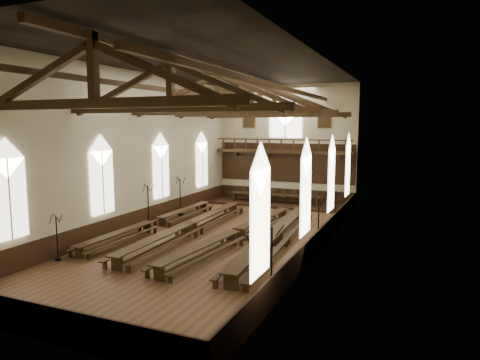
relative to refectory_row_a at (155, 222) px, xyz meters
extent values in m
plane|color=brown|center=(4.76, -0.40, -0.49)|extent=(26.00, 26.00, 0.00)
plane|color=beige|center=(4.76, 12.60, 4.51)|extent=(12.00, 0.00, 12.00)
plane|color=beige|center=(4.76, -13.40, 4.51)|extent=(12.00, 0.00, 12.00)
plane|color=beige|center=(-1.24, -0.40, 4.51)|extent=(0.00, 26.00, 26.00)
plane|color=beige|center=(10.76, -0.40, 4.51)|extent=(0.00, 26.00, 26.00)
plane|color=black|center=(4.76, -0.40, 9.51)|extent=(26.00, 26.00, 0.00)
cube|color=black|center=(4.76, 12.56, 0.11)|extent=(11.90, 0.08, 1.20)
cube|color=black|center=(4.76, -13.36, 0.11)|extent=(11.90, 0.08, 1.20)
cube|color=black|center=(-1.20, -0.40, 0.11)|extent=(0.08, 25.90, 1.20)
cube|color=black|center=(10.72, -0.40, 0.11)|extent=(0.08, 25.90, 1.20)
cube|color=white|center=(-1.14, -9.40, 2.91)|extent=(0.05, 1.80, 3.60)
cube|color=white|center=(-1.14, -9.40, 4.71)|extent=(0.05, 1.80, 1.80)
cylinder|color=beige|center=(-1.10, -9.40, 2.91)|extent=(0.08, 0.08, 3.60)
cube|color=white|center=(-1.14, -3.40, 2.91)|extent=(0.05, 1.80, 3.60)
cube|color=white|center=(-1.14, -3.40, 4.71)|extent=(0.05, 1.80, 1.80)
cylinder|color=beige|center=(-1.10, -3.40, 2.91)|extent=(0.08, 0.08, 3.60)
cube|color=white|center=(-1.14, 2.60, 2.91)|extent=(0.05, 1.80, 3.60)
cube|color=white|center=(-1.14, 2.60, 4.71)|extent=(0.05, 1.80, 1.80)
cylinder|color=beige|center=(-1.10, 2.60, 2.91)|extent=(0.08, 0.08, 3.60)
cube|color=white|center=(-1.14, 8.60, 2.91)|extent=(0.05, 1.80, 3.60)
cube|color=white|center=(-1.14, 8.60, 4.71)|extent=(0.05, 1.80, 1.80)
cylinder|color=beige|center=(-1.10, 8.60, 2.91)|extent=(0.08, 0.08, 3.60)
cube|color=white|center=(10.66, -9.40, 2.91)|extent=(0.05, 1.80, 3.60)
cube|color=white|center=(10.66, -9.40, 4.71)|extent=(0.05, 1.80, 1.80)
cylinder|color=beige|center=(10.62, -9.40, 2.91)|extent=(0.08, 0.08, 3.60)
cube|color=white|center=(10.66, -3.40, 2.91)|extent=(0.05, 1.80, 3.60)
cube|color=white|center=(10.66, -3.40, 4.71)|extent=(0.05, 1.80, 1.80)
cylinder|color=beige|center=(10.62, -3.40, 2.91)|extent=(0.08, 0.08, 3.60)
cube|color=white|center=(10.66, 2.60, 2.91)|extent=(0.05, 1.80, 3.60)
cube|color=white|center=(10.66, 2.60, 4.71)|extent=(0.05, 1.80, 1.80)
cylinder|color=beige|center=(10.62, 2.60, 2.91)|extent=(0.08, 0.08, 3.60)
cube|color=white|center=(10.66, 8.60, 2.91)|extent=(0.05, 1.80, 3.60)
cube|color=white|center=(10.66, 8.60, 4.71)|extent=(0.05, 1.80, 1.80)
cylinder|color=beige|center=(10.62, 8.60, 2.91)|extent=(0.08, 0.08, 3.60)
cube|color=white|center=(4.76, 12.50, 6.31)|extent=(2.80, 0.05, 2.40)
cube|color=white|center=(4.76, 12.50, 7.51)|extent=(2.80, 0.05, 2.80)
cylinder|color=beige|center=(4.76, 12.46, 6.31)|extent=(0.10, 0.10, 2.40)
cube|color=#3A2512|center=(4.76, 11.95, 3.91)|extent=(11.80, 1.20, 0.20)
cube|color=black|center=(4.76, 12.54, 2.96)|extent=(11.80, 0.10, 3.30)
cube|color=#3A2512|center=(4.76, 11.41, 4.96)|extent=(11.60, 0.12, 0.10)
cube|color=#3A2512|center=(4.76, 11.41, 4.06)|extent=(11.60, 0.12, 0.10)
cube|color=#3A2512|center=(0.26, 12.35, 3.66)|extent=(0.35, 0.40, 0.50)
cube|color=#3A2512|center=(3.26, 12.35, 3.66)|extent=(0.35, 0.40, 0.50)
cube|color=#3A2512|center=(6.26, 12.35, 3.66)|extent=(0.35, 0.40, 0.50)
cube|color=#3A2512|center=(9.26, 12.35, 3.66)|extent=(0.35, 0.40, 0.50)
cube|color=brown|center=(1.46, 12.51, 6.61)|extent=(1.15, 0.06, 1.45)
cube|color=black|center=(1.46, 12.47, 6.61)|extent=(0.95, 0.04, 1.25)
cube|color=brown|center=(8.06, 12.51, 6.61)|extent=(1.15, 0.06, 1.45)
cube|color=black|center=(8.06, 12.47, 6.61)|extent=(0.95, 0.04, 1.25)
cube|color=#3A2512|center=(4.76, -10.40, 6.91)|extent=(11.70, 0.35, 0.35)
cube|color=#3A2512|center=(4.76, -10.40, 8.21)|extent=(0.30, 0.30, 2.40)
cube|color=#3A2512|center=(1.88, -10.40, 7.81)|extent=(5.44, 0.26, 2.40)
cube|color=#3A2512|center=(7.64, -10.40, 7.81)|extent=(5.44, 0.26, 2.40)
cube|color=#3A2512|center=(4.76, -5.40, 6.91)|extent=(11.70, 0.35, 0.35)
cube|color=#3A2512|center=(4.76, -5.40, 8.21)|extent=(0.30, 0.30, 2.40)
cube|color=#3A2512|center=(1.88, -5.40, 7.81)|extent=(5.44, 0.26, 2.40)
cube|color=#3A2512|center=(7.64, -5.40, 7.81)|extent=(5.44, 0.26, 2.40)
cube|color=#3A2512|center=(4.76, -0.40, 6.91)|extent=(11.70, 0.35, 0.35)
cube|color=#3A2512|center=(4.76, -0.40, 8.21)|extent=(0.30, 0.30, 2.40)
cube|color=#3A2512|center=(1.88, -0.40, 7.81)|extent=(5.44, 0.26, 2.40)
cube|color=#3A2512|center=(7.64, -0.40, 7.81)|extent=(5.44, 0.26, 2.40)
cube|color=#3A2512|center=(4.76, 4.60, 6.91)|extent=(11.70, 0.35, 0.35)
cube|color=#3A2512|center=(4.76, 4.60, 8.21)|extent=(0.30, 0.30, 2.40)
cube|color=#3A2512|center=(1.88, 4.60, 7.81)|extent=(5.44, 0.26, 2.40)
cube|color=#3A2512|center=(7.64, 4.60, 7.81)|extent=(5.44, 0.26, 2.40)
cube|color=#3A2512|center=(4.76, 9.60, 6.91)|extent=(11.70, 0.35, 0.35)
cube|color=#3A2512|center=(4.76, 9.60, 8.21)|extent=(0.30, 0.30, 2.40)
cube|color=#3A2512|center=(1.88, 9.60, 7.81)|extent=(5.44, 0.26, 2.40)
cube|color=#3A2512|center=(7.64, 9.60, 7.81)|extent=(5.44, 0.26, 2.40)
cube|color=#3A2512|center=(1.40, -0.40, 8.21)|extent=(0.25, 25.70, 0.25)
cube|color=#3A2512|center=(8.12, -0.40, 8.21)|extent=(0.25, 25.70, 0.25)
cube|color=#3A2512|center=(4.76, -0.40, 9.21)|extent=(0.30, 25.70, 0.30)
cube|color=#3A2512|center=(0.00, -3.70, 0.15)|extent=(0.66, 6.32, 0.07)
cube|color=#3A2512|center=(0.00, -6.54, -0.19)|extent=(0.54, 0.07, 0.61)
cube|color=#3A2512|center=(0.00, -0.86, -0.19)|extent=(0.54, 0.07, 0.61)
cube|color=#3A2512|center=(0.00, -3.70, -0.27)|extent=(0.10, 5.60, 0.07)
cube|color=#3A2512|center=(-0.56, -3.70, -0.11)|extent=(0.28, 6.32, 0.05)
cube|color=#3A2512|center=(-0.56, -6.59, -0.32)|extent=(0.20, 0.06, 0.35)
cube|color=#3A2512|center=(-0.56, -0.81, -0.32)|extent=(0.20, 0.06, 0.35)
cube|color=#3A2512|center=(0.56, -3.70, -0.11)|extent=(0.28, 6.32, 0.05)
cube|color=#3A2512|center=(0.56, -6.59, -0.32)|extent=(0.20, 0.06, 0.35)
cube|color=#3A2512|center=(0.56, -0.81, -0.32)|extent=(0.20, 0.06, 0.35)
cube|color=#3A2512|center=(0.00, 3.70, 0.15)|extent=(0.66, 6.32, 0.07)
cube|color=#3A2512|center=(0.00, 0.86, -0.19)|extent=(0.54, 0.07, 0.61)
cube|color=#3A2512|center=(0.00, 6.54, -0.19)|extent=(0.54, 0.07, 0.61)
cube|color=#3A2512|center=(0.00, 3.70, -0.27)|extent=(0.10, 5.60, 0.07)
cube|color=#3A2512|center=(-0.56, 3.70, -0.11)|extent=(0.28, 6.32, 0.05)
cube|color=#3A2512|center=(-0.56, 0.81, -0.32)|extent=(0.20, 0.06, 0.35)
cube|color=#3A2512|center=(-0.56, 6.59, -0.32)|extent=(0.20, 0.06, 0.35)
cube|color=#3A2512|center=(0.56, 3.70, -0.11)|extent=(0.28, 6.32, 0.05)
cube|color=#3A2512|center=(0.56, 0.81, -0.32)|extent=(0.20, 0.06, 0.35)
cube|color=#3A2512|center=(0.56, 6.59, -0.32)|extent=(0.20, 0.06, 0.35)
cube|color=#3A2512|center=(2.70, -4.03, 0.24)|extent=(0.93, 7.27, 0.08)
cube|color=#3A2512|center=(2.70, -7.29, -0.15)|extent=(0.62, 0.10, 0.69)
cube|color=#3A2512|center=(2.70, -0.77, -0.15)|extent=(0.62, 0.10, 0.69)
cube|color=#3A2512|center=(2.70, -4.03, -0.24)|extent=(0.26, 6.42, 0.08)
cube|color=#3A2512|center=(2.06, -4.05, -0.06)|extent=(0.49, 7.25, 0.06)
cube|color=#3A2512|center=(2.06, -7.36, -0.29)|extent=(0.23, 0.08, 0.40)
cube|color=#3A2512|center=(2.06, -0.74, -0.29)|extent=(0.23, 0.08, 0.40)
cube|color=#3A2512|center=(3.34, -4.01, -0.06)|extent=(0.49, 7.25, 0.06)
cube|color=#3A2512|center=(3.34, -7.33, -0.29)|extent=(0.23, 0.08, 0.40)
cube|color=#3A2512|center=(3.34, -0.70, -0.29)|extent=(0.23, 0.08, 0.40)
cube|color=#3A2512|center=(2.70, 3.37, 0.24)|extent=(0.93, 7.27, 0.08)
cube|color=#3A2512|center=(2.70, 0.11, -0.15)|extent=(0.62, 0.10, 0.69)
cube|color=#3A2512|center=(2.70, 6.63, -0.15)|extent=(0.62, 0.10, 0.69)
cube|color=#3A2512|center=(2.70, 3.37, -0.24)|extent=(0.26, 6.42, 0.08)
cube|color=#3A2512|center=(2.06, 3.35, -0.06)|extent=(0.49, 7.25, 0.06)
cube|color=#3A2512|center=(2.06, 0.04, -0.29)|extent=(0.23, 0.08, 0.40)
cube|color=#3A2512|center=(2.06, 6.66, -0.29)|extent=(0.23, 0.08, 0.40)
cube|color=#3A2512|center=(3.34, 3.39, -0.06)|extent=(0.49, 7.25, 0.06)
cube|color=#3A2512|center=(3.34, 0.07, -0.29)|extent=(0.23, 0.08, 0.40)
cube|color=#3A2512|center=(3.34, 6.70, -0.29)|extent=(0.23, 0.08, 0.40)
cube|color=#3A2512|center=(6.00, -4.41, 0.22)|extent=(1.32, 7.05, 0.08)
cube|color=#3A2512|center=(6.00, -7.56, -0.16)|extent=(0.60, 0.13, 0.67)
cube|color=#3A2512|center=(6.00, -1.25, -0.16)|extent=(0.60, 0.13, 0.67)
cube|color=#3A2512|center=(6.00, -4.41, -0.24)|extent=(0.63, 6.20, 0.08)
cube|color=#3A2512|center=(5.38, -4.35, -0.07)|extent=(0.90, 7.01, 0.06)
cube|color=#3A2512|center=(5.38, -7.56, -0.30)|extent=(0.23, 0.09, 0.39)
cube|color=#3A2512|center=(5.38, -1.14, -0.30)|extent=(0.23, 0.09, 0.39)
cube|color=#3A2512|center=(6.62, -4.46, -0.07)|extent=(0.90, 7.01, 0.06)
cube|color=#3A2512|center=(6.62, -7.67, -0.30)|extent=(0.23, 0.09, 0.39)
cube|color=#3A2512|center=(6.62, -1.25, -0.30)|extent=(0.23, 0.09, 0.39)
cube|color=#3A2512|center=(6.00, 2.99, 0.22)|extent=(1.32, 7.05, 0.08)
cube|color=#3A2512|center=(6.00, -0.16, -0.16)|extent=(0.60, 0.13, 0.67)
cube|color=#3A2512|center=(6.00, 6.15, -0.16)|extent=(0.60, 0.13, 0.67)
cube|color=#3A2512|center=(6.00, 2.99, -0.24)|extent=(0.63, 6.20, 0.08)
cube|color=#3A2512|center=(5.38, 3.05, -0.07)|extent=(0.90, 7.01, 0.06)
cube|color=#3A2512|center=(5.38, -0.16, -0.30)|extent=(0.23, 0.09, 0.39)
cube|color=#3A2512|center=(5.38, 6.26, -0.30)|extent=(0.23, 0.09, 0.39)
cube|color=#3A2512|center=(6.62, 2.94, -0.07)|extent=(0.90, 7.01, 0.06)
cube|color=#3A2512|center=(6.62, -0.27, -0.30)|extent=(0.23, 0.09, 0.39)
cube|color=#3A2512|center=(6.62, 6.15, -0.30)|extent=(0.23, 0.09, 0.39)
cube|color=#3A2512|center=(8.19, -3.98, 0.27)|extent=(1.23, 7.53, 0.09)
cube|color=#3A2512|center=(8.19, -7.35, -0.14)|extent=(0.64, 0.13, 0.72)
cube|color=#3A2512|center=(8.19, -0.61, -0.14)|extent=(0.64, 0.13, 0.72)
cube|color=#3A2512|center=(8.19, -3.98, -0.23)|extent=(0.51, 6.63, 0.09)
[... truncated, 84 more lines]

